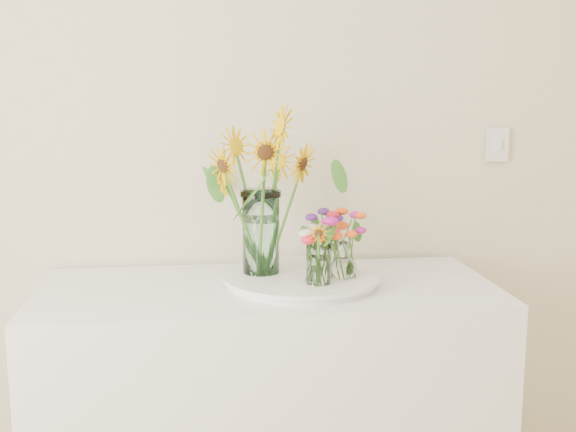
% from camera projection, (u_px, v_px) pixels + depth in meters
% --- Properties ---
extents(counter, '(1.40, 0.60, 0.90)m').
position_uv_depth(counter, '(268.00, 423.00, 2.29)').
color(counter, white).
rests_on(counter, ground_plane).
extents(tray, '(0.46, 0.46, 0.02)m').
position_uv_depth(tray, '(301.00, 280.00, 2.23)').
color(tray, white).
rests_on(tray, counter).
extents(mason_jar, '(0.15, 0.15, 0.27)m').
position_uv_depth(mason_jar, '(261.00, 232.00, 2.23)').
color(mason_jar, '#C0F2EE').
rests_on(mason_jar, tray).
extents(sunflower_bouquet, '(0.73, 0.73, 0.51)m').
position_uv_depth(sunflower_bouquet, '(261.00, 193.00, 2.21)').
color(sunflower_bouquet, '#DAA804').
rests_on(sunflower_bouquet, tray).
extents(small_vase_a, '(0.09, 0.09, 0.12)m').
position_uv_depth(small_vase_a, '(319.00, 265.00, 2.11)').
color(small_vase_a, white).
rests_on(small_vase_a, tray).
extents(wildflower_posy_a, '(0.17, 0.17, 0.21)m').
position_uv_depth(wildflower_posy_a, '(319.00, 250.00, 2.11)').
color(wildflower_posy_a, '#FF5616').
rests_on(wildflower_posy_a, tray).
extents(small_vase_b, '(0.09, 0.09, 0.12)m').
position_uv_depth(small_vase_b, '(343.00, 260.00, 2.18)').
color(small_vase_b, white).
rests_on(small_vase_b, tray).
extents(wildflower_posy_b, '(0.20, 0.20, 0.21)m').
position_uv_depth(wildflower_posy_b, '(344.00, 246.00, 2.18)').
color(wildflower_posy_b, '#FF5616').
rests_on(wildflower_posy_b, tray).
extents(small_vase_c, '(0.07, 0.07, 0.12)m').
position_uv_depth(small_vase_c, '(328.00, 252.00, 2.30)').
color(small_vase_c, white).
rests_on(small_vase_c, tray).
extents(wildflower_posy_c, '(0.18, 0.18, 0.21)m').
position_uv_depth(wildflower_posy_c, '(328.00, 238.00, 2.29)').
color(wildflower_posy_c, '#FF5616').
rests_on(wildflower_posy_c, tray).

